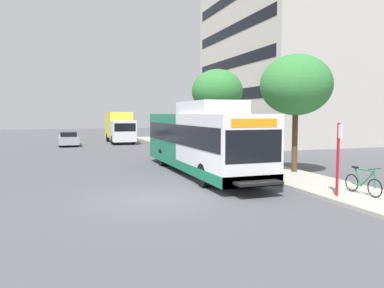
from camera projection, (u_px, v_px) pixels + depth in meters
ground_plane at (122, 168)px, 21.13m from camera, size 120.00×120.00×0.00m
sidewalk_curb at (250, 166)px, 21.54m from camera, size 3.00×56.00×0.14m
transit_bus at (200, 140)px, 19.22m from camera, size 2.58×12.25×3.65m
bus_stop_sign_pole at (338, 154)px, 13.23m from camera, size 0.10×0.36×2.60m
bicycle_parked at (363, 183)px, 13.55m from camera, size 0.52×1.76×1.02m
street_tree_near_stop at (296, 85)px, 18.63m from camera, size 3.55×3.55×5.86m
street_tree_mid_block at (217, 91)px, 27.57m from camera, size 3.75×3.75×6.19m
parked_car_far_lane at (69, 139)px, 36.10m from camera, size 1.80×4.50×1.33m
box_truck_background at (120, 126)px, 39.82m from camera, size 2.32×7.01×3.25m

